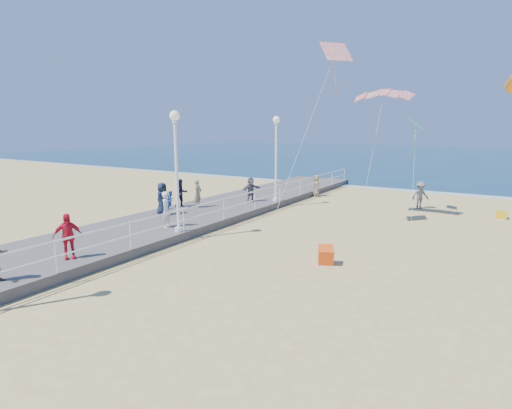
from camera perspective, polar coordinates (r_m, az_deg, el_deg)
The scene contains 21 objects.
ground at distance 15.46m, azimuth 4.02°, elevation -7.95°, with size 160.00×160.00×0.00m, color #DABF72.
ocean at distance 78.43m, azimuth 26.88°, elevation 6.05°, with size 160.00×90.00×0.05m, color #0C304B.
surf_line at distance 34.51m, azimuth 20.11°, elevation 1.94°, with size 160.00×1.20×0.04m, color white.
boardwalk at distance 19.87m, azimuth -15.51°, elevation -3.46°, with size 5.00×44.00×0.40m, color #645F5A.
railing at distance 17.94m, azimuth -10.34°, elevation -1.31°, with size 0.05×42.00×0.55m.
lamp_post_mid at distance 17.80m, azimuth -11.33°, elevation 6.41°, with size 0.44×0.44×5.32m.
lamp_post_far at distance 25.13m, azimuth 2.90°, elevation 7.83°, with size 0.44×0.44×5.32m.
woman_holding_toddler at distance 19.06m, azimuth -12.62°, elevation -0.71°, with size 0.62×0.40×1.69m, color white.
toddler_held at distance 18.98m, azimuth -12.04°, elevation 0.64°, with size 0.43×0.33×0.88m, color #2E59AF.
spectator_3 at distance 15.61m, azimuth -25.32°, elevation -4.12°, with size 0.96×0.40×1.65m, color red.
spectator_4 at distance 21.85m, azimuth -13.26°, elevation 0.81°, with size 0.86×0.56×1.75m, color #192437.
spectator_5 at distance 25.25m, azimuth -0.75°, elevation 2.18°, with size 1.43×0.46×1.55m, color #58575C.
spectator_6 at distance 23.55m, azimuth -8.31°, elevation 1.57°, with size 0.60×0.40×1.65m, color gray.
spectator_7 at distance 23.82m, azimuth -10.66°, elevation 1.61°, with size 0.81×0.63×1.66m, color #161D32.
beach_walker_a at distance 26.97m, azimuth 22.43°, elevation 1.24°, with size 1.11×0.64×1.72m, color slate.
beach_walker_c at distance 29.87m, azimuth 8.61°, elevation 2.66°, with size 0.77×0.50×1.58m, color gray.
box_kite at distance 15.12m, azimuth 9.93°, elevation -7.32°, with size 0.55×0.55×0.60m, color red.
beach_chair_left at distance 26.24m, azimuth 31.62°, elevation -1.27°, with size 0.55×0.55×0.40m, color gold.
kite_parafoil at distance 22.82m, azimuth 17.71°, elevation 15.00°, with size 3.10×0.90×0.30m, color red, non-canonical shape.
kite_diamond_green at distance 25.17m, azimuth 21.86°, elevation 10.65°, with size 1.13×1.13×0.02m, color #29C162.
kite_diamond_redwhite at distance 19.96m, azimuth 11.38°, elevation 20.64°, with size 1.30×1.30×0.02m, color red.
Camera 1 is at (6.77, -12.98, 4.97)m, focal length 28.00 mm.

